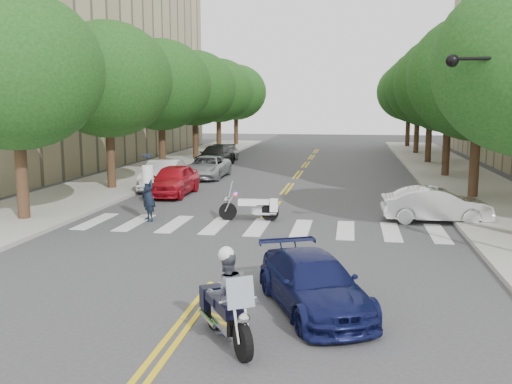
% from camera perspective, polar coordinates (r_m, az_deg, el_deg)
% --- Properties ---
extents(ground, '(140.00, 140.00, 0.00)m').
position_cam_1_polar(ground, '(14.29, -4.03, -9.04)').
color(ground, '#38383A').
rests_on(ground, ground).
extents(sidewalk_left, '(5.00, 60.00, 0.15)m').
position_cam_1_polar(sidewalk_left, '(37.69, -10.31, 2.12)').
color(sidewalk_left, '#9E9991').
rests_on(sidewalk_left, ground).
extents(sidewalk_right, '(5.00, 60.00, 0.15)m').
position_cam_1_polar(sidewalk_right, '(36.03, 19.46, 1.46)').
color(sidewalk_right, '#9E9991').
rests_on(sidewalk_right, ground).
extents(tree_l_0, '(6.40, 6.40, 8.45)m').
position_cam_1_polar(tree_l_0, '(22.69, -22.96, 11.11)').
color(tree_l_0, '#382316').
rests_on(tree_l_0, ground).
extents(tree_l_1, '(6.40, 6.40, 8.45)m').
position_cam_1_polar(tree_l_1, '(29.77, -14.59, 10.81)').
color(tree_l_1, '#382316').
rests_on(tree_l_1, ground).
extents(tree_l_2, '(6.40, 6.40, 8.45)m').
position_cam_1_polar(tree_l_2, '(37.23, -9.52, 10.51)').
color(tree_l_2, '#382316').
rests_on(tree_l_2, ground).
extents(tree_l_3, '(6.40, 6.40, 8.45)m').
position_cam_1_polar(tree_l_3, '(44.87, -6.16, 10.27)').
color(tree_l_3, '#382316').
rests_on(tree_l_3, ground).
extents(tree_l_4, '(6.40, 6.40, 8.45)m').
position_cam_1_polar(tree_l_4, '(52.62, -3.78, 10.08)').
color(tree_l_4, '#382316').
rests_on(tree_l_4, ground).
extents(tree_l_5, '(6.40, 6.40, 8.45)m').
position_cam_1_polar(tree_l_5, '(60.43, -2.02, 9.93)').
color(tree_l_5, '#382316').
rests_on(tree_l_5, ground).
extents(tree_r_1, '(6.40, 6.40, 8.45)m').
position_cam_1_polar(tree_r_1, '(27.81, 21.44, 10.65)').
color(tree_r_1, '#382316').
rests_on(tree_r_1, ground).
extents(tree_r_2, '(6.40, 6.40, 8.45)m').
position_cam_1_polar(tree_r_2, '(35.68, 18.79, 10.25)').
color(tree_r_2, '#382316').
rests_on(tree_r_2, ground).
extents(tree_r_3, '(6.40, 6.40, 8.45)m').
position_cam_1_polar(tree_r_3, '(43.59, 17.10, 9.98)').
color(tree_r_3, '#382316').
rests_on(tree_r_3, ground).
extents(tree_r_4, '(6.40, 6.40, 8.45)m').
position_cam_1_polar(tree_r_4, '(51.53, 15.93, 9.79)').
color(tree_r_4, '#382316').
rests_on(tree_r_4, ground).
extents(tree_r_5, '(6.40, 6.40, 8.45)m').
position_cam_1_polar(tree_r_5, '(59.49, 15.08, 9.65)').
color(tree_r_5, '#382316').
rests_on(tree_r_5, ground).
extents(motorcycle_police, '(1.41, 2.03, 1.83)m').
position_cam_1_polar(motorcycle_police, '(10.69, -3.06, -10.66)').
color(motorcycle_police, black).
rests_on(motorcycle_police, ground).
extents(motorcycle_parked, '(2.28, 0.65, 1.47)m').
position_cam_1_polar(motorcycle_parked, '(21.50, -0.18, -1.54)').
color(motorcycle_parked, black).
rests_on(motorcycle_parked, ground).
extents(officer_standing, '(0.85, 0.87, 2.02)m').
position_cam_1_polar(officer_standing, '(21.77, -10.73, -0.24)').
color(officer_standing, black).
rests_on(officer_standing, ground).
extents(convertible, '(4.02, 1.58, 1.30)m').
position_cam_1_polar(convertible, '(22.26, 17.56, -1.23)').
color(convertible, white).
rests_on(convertible, ground).
extents(sedan_blue, '(3.14, 4.37, 1.17)m').
position_cam_1_polar(sedan_blue, '(12.35, 5.79, -9.10)').
color(sedan_blue, '#101544').
rests_on(sedan_blue, ground).
extents(parked_car_a, '(1.75, 4.34, 1.48)m').
position_cam_1_polar(parked_car_a, '(27.77, -8.24, 1.20)').
color(parked_car_a, red).
rests_on(parked_car_a, ground).
extents(parked_car_b, '(1.95, 4.66, 1.50)m').
position_cam_1_polar(parked_car_b, '(29.74, -9.26, 1.69)').
color(parked_car_b, silver).
rests_on(parked_car_b, ground).
extents(parked_car_c, '(2.18, 4.70, 1.31)m').
position_cam_1_polar(parked_car_c, '(33.99, -4.92, 2.49)').
color(parked_car_c, '#999AA0').
rests_on(parked_car_c, ground).
extents(parked_car_d, '(2.27, 5.03, 1.43)m').
position_cam_1_polar(parked_car_d, '(40.80, -4.06, 3.65)').
color(parked_car_d, black).
rests_on(parked_car_d, ground).
extents(parked_car_e, '(1.63, 3.86, 1.30)m').
position_cam_1_polar(parked_car_e, '(43.92, -3.08, 3.94)').
color(parked_car_e, '#9F9FA4').
rests_on(parked_car_e, ground).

